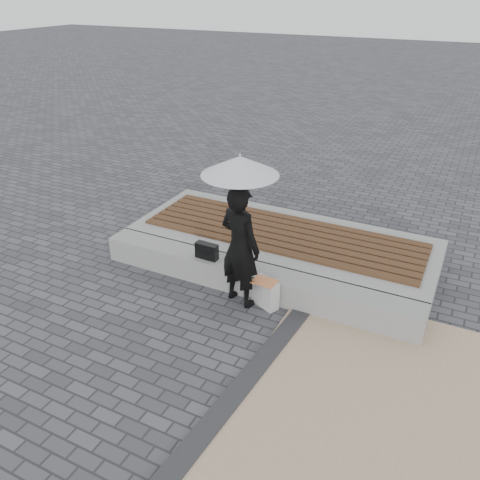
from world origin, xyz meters
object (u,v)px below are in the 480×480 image
at_px(seating_ledge, 252,279).
at_px(handbag, 207,251).
at_px(woman, 240,247).
at_px(parasol, 240,166).
at_px(canvas_tote, 265,293).

height_order(seating_ledge, handbag, handbag).
bearing_deg(woman, handbag, -5.02).
height_order(woman, parasol, parasol).
bearing_deg(canvas_tote, handbag, -167.34).
height_order(handbag, canvas_tote, handbag).
relative_size(handbag, canvas_tote, 0.83).
xyz_separation_m(woman, handbag, (-0.69, 0.27, -0.37)).
height_order(woman, canvas_tote, woman).
height_order(seating_ledge, woman, woman).
height_order(seating_ledge, parasol, parasol).
relative_size(woman, canvas_tote, 4.20).
relative_size(seating_ledge, parasol, 3.86).
xyz_separation_m(seating_ledge, woman, (-0.03, -0.32, 0.70)).
xyz_separation_m(seating_ledge, canvas_tote, (0.34, -0.27, 0.01)).
bearing_deg(handbag, woman, -19.36).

